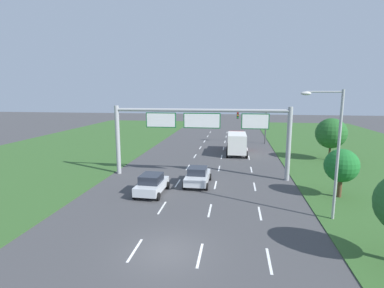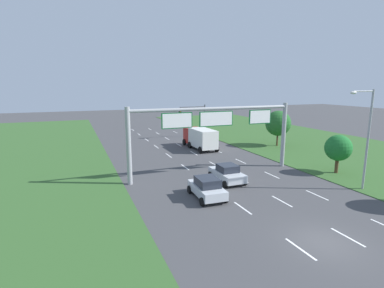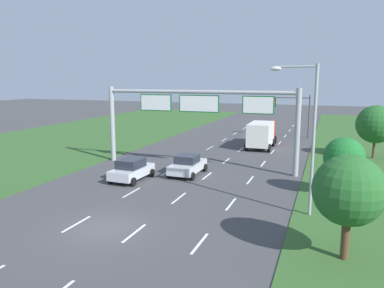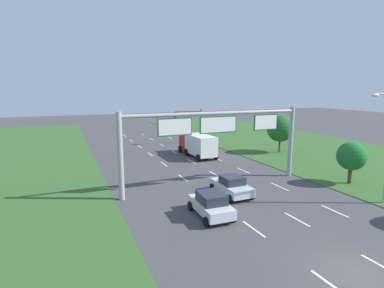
{
  "view_description": "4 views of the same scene",
  "coord_description": "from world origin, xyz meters",
  "px_view_note": "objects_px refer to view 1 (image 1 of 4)",
  "views": [
    {
      "loc": [
        3.4,
        -14.18,
        8.35
      ],
      "look_at": [
        -1.42,
        19.0,
        2.49
      ],
      "focal_mm": 28.0,
      "sensor_mm": 36.0,
      "label": 1
    },
    {
      "loc": [
        -12.84,
        -11.68,
        8.81
      ],
      "look_at": [
        -0.59,
        18.86,
        2.35
      ],
      "focal_mm": 28.0,
      "sensor_mm": 36.0,
      "label": 2
    },
    {
      "loc": [
        10.63,
        -15.75,
        7.7
      ],
      "look_at": [
        -0.03,
        13.35,
        2.28
      ],
      "focal_mm": 35.0,
      "sensor_mm": 36.0,
      "label": 3
    },
    {
      "loc": [
        -12.31,
        -8.57,
        8.66
      ],
      "look_at": [
        -0.76,
        18.04,
        3.34
      ],
      "focal_mm": 28.0,
      "sensor_mm": 36.0,
      "label": 4
    }
  ],
  "objects_px": {
    "box_truck": "(237,142)",
    "street_lamp": "(333,144)",
    "traffic_light_mast": "(254,120)",
    "roadside_tree_mid": "(342,166)",
    "car_near_red": "(198,176)",
    "car_lead_silver": "(152,184)",
    "sign_gantry": "(201,127)",
    "roadside_tree_far": "(331,133)"
  },
  "relations": [
    {
      "from": "car_near_red",
      "to": "traffic_light_mast",
      "type": "bearing_deg",
      "value": 75.59
    },
    {
      "from": "sign_gantry",
      "to": "roadside_tree_mid",
      "type": "distance_m",
      "value": 12.66
    },
    {
      "from": "street_lamp",
      "to": "roadside_tree_mid",
      "type": "distance_m",
      "value": 5.56
    },
    {
      "from": "street_lamp",
      "to": "car_lead_silver",
      "type": "bearing_deg",
      "value": 165.95
    },
    {
      "from": "box_truck",
      "to": "traffic_light_mast",
      "type": "xyz_separation_m",
      "value": [
        2.67,
        8.61,
        2.27
      ]
    },
    {
      "from": "car_lead_silver",
      "to": "roadside_tree_far",
      "type": "bearing_deg",
      "value": 41.55
    },
    {
      "from": "car_near_red",
      "to": "sign_gantry",
      "type": "bearing_deg",
      "value": 91.54
    },
    {
      "from": "car_near_red",
      "to": "roadside_tree_mid",
      "type": "xyz_separation_m",
      "value": [
        11.62,
        -1.76,
        1.83
      ]
    },
    {
      "from": "car_lead_silver",
      "to": "street_lamp",
      "type": "relative_size",
      "value": 0.47
    },
    {
      "from": "roadside_tree_mid",
      "to": "traffic_light_mast",
      "type": "bearing_deg",
      "value": 102.26
    },
    {
      "from": "car_near_red",
      "to": "street_lamp",
      "type": "distance_m",
      "value": 12.09
    },
    {
      "from": "traffic_light_mast",
      "to": "sign_gantry",
      "type": "bearing_deg",
      "value": -106.87
    },
    {
      "from": "car_lead_silver",
      "to": "roadside_tree_far",
      "type": "distance_m",
      "value": 23.79
    },
    {
      "from": "roadside_tree_far",
      "to": "roadside_tree_mid",
      "type": "bearing_deg",
      "value": -103.14
    },
    {
      "from": "sign_gantry",
      "to": "street_lamp",
      "type": "relative_size",
      "value": 2.03
    },
    {
      "from": "car_lead_silver",
      "to": "traffic_light_mast",
      "type": "relative_size",
      "value": 0.72
    },
    {
      "from": "car_lead_silver",
      "to": "roadside_tree_mid",
      "type": "distance_m",
      "value": 15.22
    },
    {
      "from": "street_lamp",
      "to": "roadside_tree_mid",
      "type": "relative_size",
      "value": 2.15
    },
    {
      "from": "traffic_light_mast",
      "to": "roadside_tree_mid",
      "type": "height_order",
      "value": "traffic_light_mast"
    },
    {
      "from": "car_near_red",
      "to": "sign_gantry",
      "type": "relative_size",
      "value": 0.24
    },
    {
      "from": "car_lead_silver",
      "to": "sign_gantry",
      "type": "distance_m",
      "value": 7.74
    },
    {
      "from": "car_near_red",
      "to": "street_lamp",
      "type": "height_order",
      "value": "street_lamp"
    },
    {
      "from": "traffic_light_mast",
      "to": "roadside_tree_far",
      "type": "xyz_separation_m",
      "value": [
        8.63,
        -11.18,
        -0.49
      ]
    },
    {
      "from": "car_lead_silver",
      "to": "traffic_light_mast",
      "type": "xyz_separation_m",
      "value": [
        9.65,
        26.2,
        3.03
      ]
    },
    {
      "from": "car_near_red",
      "to": "sign_gantry",
      "type": "distance_m",
      "value": 4.89
    },
    {
      "from": "sign_gantry",
      "to": "box_truck",
      "type": "bearing_deg",
      "value": 73.4
    },
    {
      "from": "box_truck",
      "to": "roadside_tree_far",
      "type": "bearing_deg",
      "value": -13.7
    },
    {
      "from": "box_truck",
      "to": "roadside_tree_mid",
      "type": "distance_m",
      "value": 18.24
    },
    {
      "from": "roadside_tree_mid",
      "to": "car_near_red",
      "type": "bearing_deg",
      "value": 171.37
    },
    {
      "from": "car_near_red",
      "to": "car_lead_silver",
      "type": "relative_size",
      "value": 1.03
    },
    {
      "from": "traffic_light_mast",
      "to": "car_near_red",
      "type": "bearing_deg",
      "value": -104.98
    },
    {
      "from": "street_lamp",
      "to": "roadside_tree_mid",
      "type": "xyz_separation_m",
      "value": [
        2.2,
        4.49,
        -2.45
      ]
    },
    {
      "from": "car_near_red",
      "to": "car_lead_silver",
      "type": "distance_m",
      "value": 4.59
    },
    {
      "from": "box_truck",
      "to": "traffic_light_mast",
      "type": "distance_m",
      "value": 9.3
    },
    {
      "from": "roadside_tree_far",
      "to": "sign_gantry",
      "type": "bearing_deg",
      "value": -147.67
    },
    {
      "from": "box_truck",
      "to": "traffic_light_mast",
      "type": "bearing_deg",
      "value": 71.85
    },
    {
      "from": "car_near_red",
      "to": "traffic_light_mast",
      "type": "distance_m",
      "value": 24.18
    },
    {
      "from": "box_truck",
      "to": "street_lamp",
      "type": "bearing_deg",
      "value": -75.08
    },
    {
      "from": "traffic_light_mast",
      "to": "roadside_tree_mid",
      "type": "xyz_separation_m",
      "value": [
        5.42,
        -24.93,
        -1.24
      ]
    },
    {
      "from": "box_truck",
      "to": "roadside_tree_mid",
      "type": "bearing_deg",
      "value": -64.53
    },
    {
      "from": "car_near_red",
      "to": "roadside_tree_mid",
      "type": "distance_m",
      "value": 11.89
    },
    {
      "from": "box_truck",
      "to": "traffic_light_mast",
      "type": "height_order",
      "value": "traffic_light_mast"
    }
  ]
}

